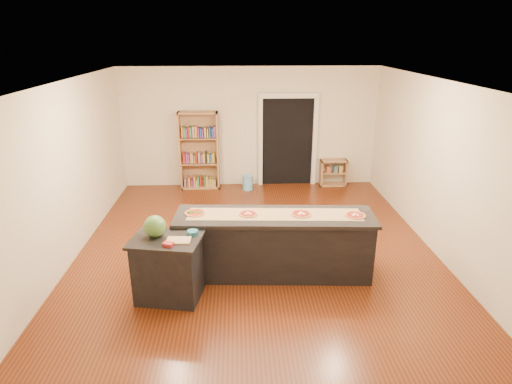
{
  "coord_description": "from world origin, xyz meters",
  "views": [
    {
      "loc": [
        -0.3,
        -6.47,
        3.47
      ],
      "look_at": [
        0.0,
        0.2,
        1.0
      ],
      "focal_mm": 30.0,
      "sensor_mm": 36.0,
      "label": 1
    }
  ],
  "objects_px": {
    "bookshelf": "(199,151)",
    "low_shelf": "(333,173)",
    "kitchen_island": "(274,244)",
    "watermelon": "(155,226)",
    "side_counter": "(168,268)",
    "waste_bin": "(248,183)"
  },
  "relations": [
    {
      "from": "side_counter",
      "to": "watermelon",
      "type": "distance_m",
      "value": 0.62
    },
    {
      "from": "side_counter",
      "to": "low_shelf",
      "type": "relative_size",
      "value": 1.44
    },
    {
      "from": "low_shelf",
      "to": "waste_bin",
      "type": "bearing_deg",
      "value": -173.81
    },
    {
      "from": "side_counter",
      "to": "bookshelf",
      "type": "height_order",
      "value": "bookshelf"
    },
    {
      "from": "low_shelf",
      "to": "watermelon",
      "type": "relative_size",
      "value": 2.17
    },
    {
      "from": "kitchen_island",
      "to": "bookshelf",
      "type": "distance_m",
      "value": 4.27
    },
    {
      "from": "waste_bin",
      "to": "watermelon",
      "type": "bearing_deg",
      "value": -107.39
    },
    {
      "from": "waste_bin",
      "to": "watermelon",
      "type": "xyz_separation_m",
      "value": [
        -1.35,
        -4.31,
        0.89
      ]
    },
    {
      "from": "kitchen_island",
      "to": "waste_bin",
      "type": "xyz_separation_m",
      "value": [
        -0.3,
        3.8,
        -0.31
      ]
    },
    {
      "from": "bookshelf",
      "to": "low_shelf",
      "type": "bearing_deg",
      "value": 0.43
    },
    {
      "from": "bookshelf",
      "to": "watermelon",
      "type": "relative_size",
      "value": 6.15
    },
    {
      "from": "kitchen_island",
      "to": "bookshelf",
      "type": "height_order",
      "value": "bookshelf"
    },
    {
      "from": "bookshelf",
      "to": "waste_bin",
      "type": "xyz_separation_m",
      "value": [
        1.12,
        -0.2,
        -0.74
      ]
    },
    {
      "from": "kitchen_island",
      "to": "bookshelf",
      "type": "relative_size",
      "value": 1.62
    },
    {
      "from": "kitchen_island",
      "to": "waste_bin",
      "type": "relative_size",
      "value": 8.44
    },
    {
      "from": "low_shelf",
      "to": "watermelon",
      "type": "xyz_separation_m",
      "value": [
        -3.43,
        -4.53,
        0.74
      ]
    },
    {
      "from": "side_counter",
      "to": "bookshelf",
      "type": "relative_size",
      "value": 0.51
    },
    {
      "from": "kitchen_island",
      "to": "watermelon",
      "type": "bearing_deg",
      "value": -159.57
    },
    {
      "from": "watermelon",
      "to": "bookshelf",
      "type": "bearing_deg",
      "value": 87.14
    },
    {
      "from": "kitchen_island",
      "to": "low_shelf",
      "type": "height_order",
      "value": "kitchen_island"
    },
    {
      "from": "kitchen_island",
      "to": "waste_bin",
      "type": "distance_m",
      "value": 3.82
    },
    {
      "from": "bookshelf",
      "to": "kitchen_island",
      "type": "bearing_deg",
      "value": -70.39
    }
  ]
}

